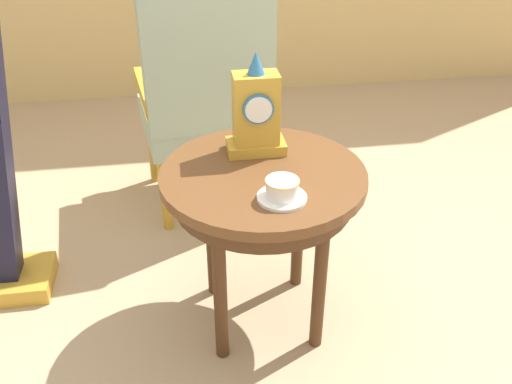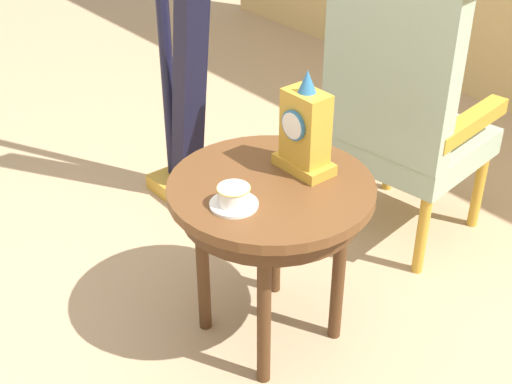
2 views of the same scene
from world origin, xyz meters
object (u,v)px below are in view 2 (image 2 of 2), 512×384
Objects in this scene: mantel_clock at (305,131)px; side_table at (271,205)px; harp at (183,50)px; teacup_left at (234,197)px; armchair at (402,108)px.

side_table is at bearing -89.33° from mantel_clock.
side_table is 1.93× the size of mantel_clock.
mantel_clock is 0.19× the size of harp.
side_table is at bearing 99.20° from teacup_left.
armchair reaches higher than teacup_left.
teacup_left is (0.03, -0.17, 0.11)m from side_table.
mantel_clock is at bearing 90.67° from side_table.
harp is at bearing -149.57° from armchair.
mantel_clock is (-0.03, 0.30, 0.11)m from teacup_left.
side_table is at bearing -80.68° from armchair.
mantel_clock is 0.65m from armchair.
armchair is (-0.15, 0.92, -0.04)m from teacup_left.
teacup_left is at bearing -80.80° from side_table.
mantel_clock reaches higher than side_table.
harp reaches higher than side_table.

